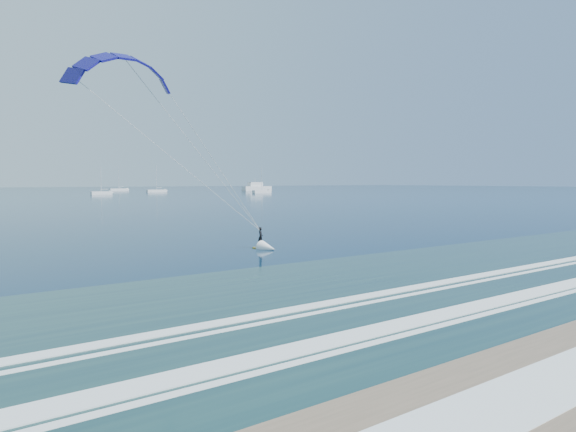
{
  "coord_description": "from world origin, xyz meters",
  "views": [
    {
      "loc": [
        -22.79,
        -6.86,
        5.21
      ],
      "look_at": [
        -1.09,
        23.33,
        2.65
      ],
      "focal_mm": 32.0,
      "sensor_mm": 36.0,
      "label": 1
    }
  ],
  "objects_px": {
    "motor_yacht": "(256,187)",
    "sailboat_4": "(157,191)",
    "kitesurfer_rig": "(199,153)",
    "sailboat_5": "(262,192)",
    "sailboat_2": "(101,193)",
    "sailboat_3": "(119,189)"
  },
  "relations": [
    {
      "from": "kitesurfer_rig",
      "to": "sailboat_4",
      "type": "height_order",
      "value": "kitesurfer_rig"
    },
    {
      "from": "motor_yacht",
      "to": "sailboat_3",
      "type": "height_order",
      "value": "sailboat_3"
    },
    {
      "from": "sailboat_4",
      "to": "kitesurfer_rig",
      "type": "bearing_deg",
      "value": -110.55
    },
    {
      "from": "sailboat_4",
      "to": "sailboat_5",
      "type": "distance_m",
      "value": 51.84
    },
    {
      "from": "sailboat_3",
      "to": "sailboat_4",
      "type": "relative_size",
      "value": 1.03
    },
    {
      "from": "sailboat_2",
      "to": "sailboat_4",
      "type": "bearing_deg",
      "value": 39.84
    },
    {
      "from": "kitesurfer_rig",
      "to": "sailboat_2",
      "type": "distance_m",
      "value": 171.72
    },
    {
      "from": "motor_yacht",
      "to": "sailboat_5",
      "type": "relative_size",
      "value": 1.44
    },
    {
      "from": "motor_yacht",
      "to": "sailboat_2",
      "type": "bearing_deg",
      "value": -160.59
    },
    {
      "from": "sailboat_2",
      "to": "sailboat_5",
      "type": "relative_size",
      "value": 0.95
    },
    {
      "from": "motor_yacht",
      "to": "sailboat_2",
      "type": "xyz_separation_m",
      "value": [
        -88.84,
        -31.31,
        -1.08
      ]
    },
    {
      "from": "kitesurfer_rig",
      "to": "sailboat_5",
      "type": "bearing_deg",
      "value": 55.91
    },
    {
      "from": "kitesurfer_rig",
      "to": "motor_yacht",
      "type": "distance_m",
      "value": 236.56
    },
    {
      "from": "sailboat_5",
      "to": "sailboat_4",
      "type": "bearing_deg",
      "value": 125.05
    },
    {
      "from": "sailboat_5",
      "to": "motor_yacht",
      "type": "bearing_deg",
      "value": 60.24
    },
    {
      "from": "motor_yacht",
      "to": "sailboat_2",
      "type": "height_order",
      "value": "sailboat_2"
    },
    {
      "from": "sailboat_2",
      "to": "sailboat_3",
      "type": "relative_size",
      "value": 0.83
    },
    {
      "from": "motor_yacht",
      "to": "sailboat_4",
      "type": "distance_m",
      "value": 56.71
    },
    {
      "from": "kitesurfer_rig",
      "to": "sailboat_2",
      "type": "xyz_separation_m",
      "value": [
        40.34,
        166.79,
        -6.39
      ]
    },
    {
      "from": "motor_yacht",
      "to": "sailboat_2",
      "type": "relative_size",
      "value": 1.52
    },
    {
      "from": "sailboat_3",
      "to": "sailboat_4",
      "type": "height_order",
      "value": "sailboat_3"
    },
    {
      "from": "motor_yacht",
      "to": "kitesurfer_rig",
      "type": "bearing_deg",
      "value": -123.11
    }
  ]
}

